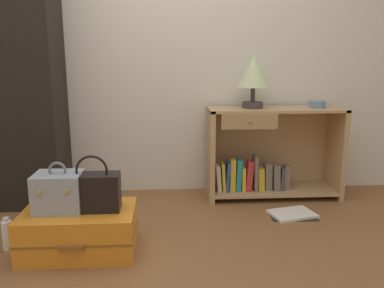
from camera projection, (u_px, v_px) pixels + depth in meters
ground_plane at (161, 276)px, 2.13m from camera, size 9.00×9.00×0.00m
back_wall at (161, 41)px, 3.31m from camera, size 6.40×0.10×2.60m
bookshelf at (268, 154)px, 3.32m from camera, size 1.11×0.40×0.76m
table_lamp at (253, 74)px, 3.17m from camera, size 0.26×0.26×0.43m
bowl at (317, 104)px, 3.24m from camera, size 0.14×0.14×0.06m
suitcase_large at (80, 231)px, 2.38m from camera, size 0.67×0.46×0.26m
train_case at (59, 192)px, 2.33m from camera, size 0.28×0.23×0.30m
handbag at (93, 191)px, 2.33m from camera, size 0.32×0.15×0.34m
bottle at (7, 235)px, 2.41m from camera, size 0.06×0.06×0.21m
open_book_on_floor at (292, 214)px, 2.95m from camera, size 0.37×0.30×0.02m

